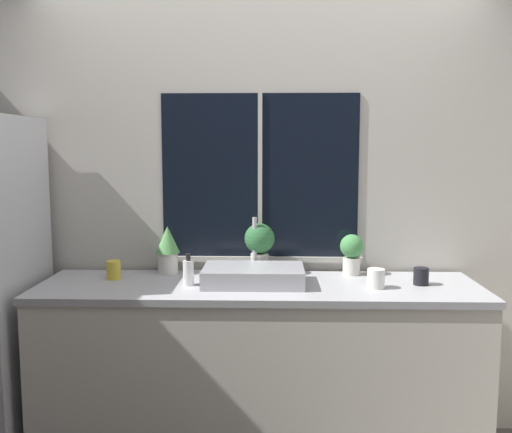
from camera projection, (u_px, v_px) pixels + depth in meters
name	position (u px, v px, depth m)	size (l,w,h in m)	color
wall_back	(260.00, 198.00, 3.25)	(8.00, 0.09, 2.70)	#BCB7AD
counter	(259.00, 372.00, 2.98)	(2.27, 0.64, 0.94)	silver
sink	(253.00, 275.00, 2.92)	(0.51, 0.38, 0.32)	#ADADB2
potted_plant_left	(168.00, 248.00, 3.15)	(0.13, 0.13, 0.27)	silver
potted_plant_center	(259.00, 243.00, 3.14)	(0.17, 0.17, 0.28)	silver
potted_plant_right	(352.00, 252.00, 3.13)	(0.13, 0.13, 0.22)	silver
soap_bottle	(188.00, 272.00, 2.90)	(0.05, 0.05, 0.16)	white
mug_yellow	(114.00, 270.00, 3.03)	(0.07, 0.07, 0.10)	gold
mug_black	(421.00, 276.00, 2.90)	(0.08, 0.08, 0.09)	black
mug_white	(376.00, 279.00, 2.84)	(0.09, 0.09, 0.10)	white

